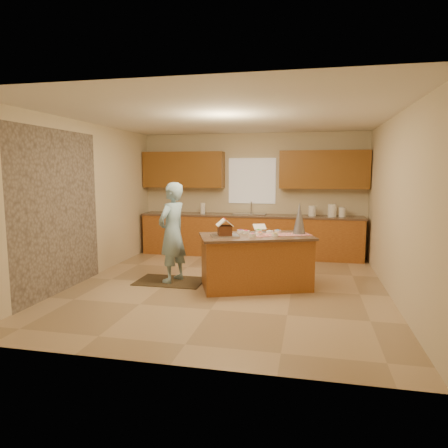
{
  "coord_description": "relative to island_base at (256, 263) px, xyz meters",
  "views": [
    {
      "loc": [
        1.29,
        -6.25,
        1.87
      ],
      "look_at": [
        -0.1,
        0.2,
        1.0
      ],
      "focal_mm": 32.28,
      "sensor_mm": 36.0,
      "label": 1
    }
  ],
  "objects": [
    {
      "name": "gingerbread_house",
      "position": [
        -0.46,
        -0.22,
        0.57
      ],
      "size": [
        0.33,
        0.33,
        0.26
      ],
      "color": "#553416",
      "rests_on": "baking_tray"
    },
    {
      "name": "upper_cabinet_right",
      "position": [
        1.09,
        2.53,
        1.49
      ],
      "size": [
        1.85,
        0.35,
        0.8
      ],
      "primitive_type": "cube",
      "color": "brown",
      "rests_on": "wall_back"
    },
    {
      "name": "sink",
      "position": [
        -0.46,
        2.41,
        0.48
      ],
      "size": [
        0.7,
        0.45,
        0.12
      ],
      "primitive_type": "cube",
      "color": "silver",
      "rests_on": "back_counter_top"
    },
    {
      "name": "wall_left",
      "position": [
        -2.96,
        -0.04,
        0.94
      ],
      "size": [
        5.5,
        5.5,
        0.0
      ],
      "primitive_type": "plane",
      "color": "beige",
      "rests_on": "floor"
    },
    {
      "name": "wall_back",
      "position": [
        -0.46,
        2.71,
        0.94
      ],
      "size": [
        5.5,
        5.5,
        0.0
      ],
      "primitive_type": "plane",
      "color": "beige",
      "rests_on": "floor"
    },
    {
      "name": "baking_tray",
      "position": [
        -0.46,
        -0.22,
        0.46
      ],
      "size": [
        0.51,
        0.44,
        0.02
      ],
      "primitive_type": "cube",
      "rotation": [
        0.0,
        0.0,
        0.35
      ],
      "color": "silver",
      "rests_on": "island_top"
    },
    {
      "name": "island_top",
      "position": [
        0.0,
        0.0,
        0.43
      ],
      "size": [
        1.96,
        1.46,
        0.04
      ],
      "primitive_type": "cube",
      "rotation": [
        0.0,
        0.0,
        0.35
      ],
      "color": "brown",
      "rests_on": "island_base"
    },
    {
      "name": "faucet",
      "position": [
        -0.46,
        2.59,
        0.65
      ],
      "size": [
        0.03,
        0.03,
        0.28
      ],
      "primitive_type": "cylinder",
      "color": "silver",
      "rests_on": "back_counter_top"
    },
    {
      "name": "upper_cabinet_left",
      "position": [
        -2.01,
        2.53,
        1.49
      ],
      "size": [
        1.85,
        0.35,
        0.8
      ],
      "primitive_type": "cube",
      "color": "brown",
      "rests_on": "wall_back"
    },
    {
      "name": "tinsel_tree",
      "position": [
        0.66,
        0.3,
        0.7
      ],
      "size": [
        0.26,
        0.26,
        0.51
      ],
      "primitive_type": "cone",
      "rotation": [
        0.0,
        0.0,
        0.35
      ],
      "color": "#A5A6B1",
      "rests_on": "island_top"
    },
    {
      "name": "floor",
      "position": [
        -0.46,
        -0.04,
        -0.41
      ],
      "size": [
        5.5,
        5.5,
        0.0
      ],
      "primitive_type": "plane",
      "color": "tan",
      "rests_on": "ground"
    },
    {
      "name": "back_counter_top",
      "position": [
        -0.46,
        2.41,
        0.49
      ],
      "size": [
        4.85,
        0.63,
        0.04
      ],
      "primitive_type": "cube",
      "color": "brown",
      "rests_on": "back_counter_base"
    },
    {
      "name": "candy_bowls",
      "position": [
        0.05,
        0.11,
        0.47
      ],
      "size": [
        0.72,
        0.58,
        0.05
      ],
      "color": "green",
      "rests_on": "island_top"
    },
    {
      "name": "ceiling",
      "position": [
        -0.46,
        -0.04,
        2.29
      ],
      "size": [
        5.5,
        5.5,
        0.0
      ],
      "primitive_type": "plane",
      "color": "silver",
      "rests_on": "floor"
    },
    {
      "name": "wall_front",
      "position": [
        -0.46,
        -2.79,
        0.94
      ],
      "size": [
        5.5,
        5.5,
        0.0
      ],
      "primitive_type": "plane",
      "color": "beige",
      "rests_on": "floor"
    },
    {
      "name": "window_curtain",
      "position": [
        -0.46,
        2.68,
        1.24
      ],
      "size": [
        1.05,
        0.03,
        1.0
      ],
      "primitive_type": "cube",
      "color": "white",
      "rests_on": "wall_back"
    },
    {
      "name": "back_counter_base",
      "position": [
        -0.46,
        2.41,
        0.03
      ],
      "size": [
        4.8,
        0.6,
        0.88
      ],
      "primitive_type": "cube",
      "color": "#A56122",
      "rests_on": "floor"
    },
    {
      "name": "boy",
      "position": [
        -1.42,
        0.05,
        0.44
      ],
      "size": [
        0.57,
        0.7,
        1.67
      ],
      "primitive_type": "imported",
      "rotation": [
        0.0,
        0.0,
        -1.89
      ],
      "color": "#8CB5C7",
      "rests_on": "rug"
    },
    {
      "name": "canister_b",
      "position": [
        1.29,
        2.41,
        0.64
      ],
      "size": [
        0.18,
        0.18,
        0.26
      ],
      "primitive_type": "cylinder",
      "color": "white",
      "rests_on": "back_counter_top"
    },
    {
      "name": "table_runner",
      "position": [
        0.39,
        0.15,
        0.45
      ],
      "size": [
        0.99,
        0.64,
        0.01
      ],
      "primitive_type": "cube",
      "rotation": [
        0.0,
        0.0,
        0.35
      ],
      "color": "#B00C0C",
      "rests_on": "island_top"
    },
    {
      "name": "rug",
      "position": [
        -1.47,
        0.05,
        -0.4
      ],
      "size": [
        1.14,
        0.74,
        0.01
      ],
      "primitive_type": "cube",
      "color": "black",
      "rests_on": "floor"
    },
    {
      "name": "canister_a",
      "position": [
        0.88,
        2.41,
        0.62
      ],
      "size": [
        0.16,
        0.16,
        0.22
      ],
      "primitive_type": "cylinder",
      "color": "white",
      "rests_on": "back_counter_top"
    },
    {
      "name": "stone_accent",
      "position": [
        -2.94,
        -0.84,
        0.84
      ],
      "size": [
        0.0,
        2.5,
        2.5
      ],
      "primitive_type": "plane",
      "rotation": [
        1.57,
        0.0,
        1.57
      ],
      "color": "gray",
      "rests_on": "wall_left"
    },
    {
      "name": "paper_towel",
      "position": [
        -1.53,
        2.41,
        0.63
      ],
      "size": [
        0.11,
        0.11,
        0.24
      ],
      "primitive_type": "cylinder",
      "color": "white",
      "rests_on": "back_counter_top"
    },
    {
      "name": "wall_right",
      "position": [
        2.04,
        -0.04,
        0.94
      ],
      "size": [
        5.5,
        5.5,
        0.0
      ],
      "primitive_type": "plane",
      "color": "beige",
      "rests_on": "floor"
    },
    {
      "name": "island_base",
      "position": [
        0.0,
        0.0,
        0.0
      ],
      "size": [
        1.86,
        1.37,
        0.82
      ],
      "primitive_type": "cube",
      "rotation": [
        0.0,
        0.0,
        0.35
      ],
      "color": "#A56122",
      "rests_on": "floor"
    },
    {
      "name": "canister_c",
      "position": [
        1.49,
        2.41,
        0.61
      ],
      "size": [
        0.14,
        0.14,
        0.2
      ],
      "primitive_type": "cylinder",
      "color": "white",
      "rests_on": "back_counter_top"
    },
    {
      "name": "cookbook",
      "position": [
        0.01,
        0.38,
        0.53
      ],
      "size": [
        0.25,
        0.22,
        0.09
      ],
      "primitive_type": "cube",
      "rotation": [
        -1.13,
        0.0,
        0.35
      ],
      "color": "white",
      "rests_on": "island_top"
    }
  ]
}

